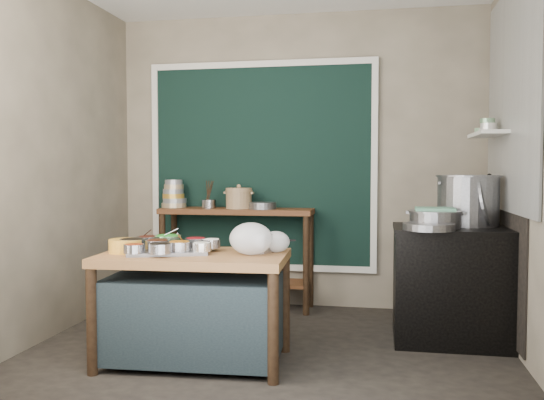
% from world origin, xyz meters
% --- Properties ---
extents(floor, '(3.50, 3.00, 0.02)m').
position_xyz_m(floor, '(0.00, 0.00, -0.01)').
color(floor, '#29251F').
rests_on(floor, ground).
extents(back_wall, '(3.50, 0.02, 2.80)m').
position_xyz_m(back_wall, '(0.00, 1.51, 1.40)').
color(back_wall, gray).
rests_on(back_wall, floor).
extents(left_wall, '(0.02, 3.00, 2.80)m').
position_xyz_m(left_wall, '(-1.76, 0.00, 1.40)').
color(left_wall, gray).
rests_on(left_wall, floor).
extents(right_wall, '(0.02, 3.00, 2.80)m').
position_xyz_m(right_wall, '(1.76, 0.00, 1.40)').
color(right_wall, gray).
rests_on(right_wall, floor).
extents(curtain_panel, '(2.10, 0.02, 1.90)m').
position_xyz_m(curtain_panel, '(-0.35, 1.47, 1.35)').
color(curtain_panel, black).
rests_on(curtain_panel, back_wall).
extents(curtain_frame, '(2.22, 0.03, 2.02)m').
position_xyz_m(curtain_frame, '(-0.35, 1.46, 1.35)').
color(curtain_frame, beige).
rests_on(curtain_frame, back_wall).
extents(tile_panel, '(0.02, 1.70, 1.70)m').
position_xyz_m(tile_panel, '(1.74, 0.55, 1.85)').
color(tile_panel, '#B2B2AA').
rests_on(tile_panel, right_wall).
extents(soot_patch, '(0.01, 1.30, 1.30)m').
position_xyz_m(soot_patch, '(1.74, 0.65, 0.70)').
color(soot_patch, black).
rests_on(soot_patch, right_wall).
extents(wall_shelf, '(0.22, 0.70, 0.03)m').
position_xyz_m(wall_shelf, '(1.63, 0.85, 1.60)').
color(wall_shelf, beige).
rests_on(wall_shelf, right_wall).
extents(prep_table, '(1.28, 0.78, 0.75)m').
position_xyz_m(prep_table, '(-0.45, -0.30, 0.38)').
color(prep_table, brown).
rests_on(prep_table, floor).
extents(back_counter, '(1.45, 0.40, 0.95)m').
position_xyz_m(back_counter, '(-0.55, 1.28, 0.47)').
color(back_counter, '#5B301A').
rests_on(back_counter, floor).
extents(stove_block, '(0.90, 0.68, 0.85)m').
position_xyz_m(stove_block, '(1.35, 0.55, 0.42)').
color(stove_block, black).
rests_on(stove_block, floor).
extents(stove_top, '(0.92, 0.69, 0.03)m').
position_xyz_m(stove_top, '(1.35, 0.55, 0.86)').
color(stove_top, black).
rests_on(stove_top, stove_block).
extents(condiment_tray, '(0.62, 0.52, 0.02)m').
position_xyz_m(condiment_tray, '(-0.63, -0.31, 0.76)').
color(condiment_tray, gray).
rests_on(condiment_tray, prep_table).
extents(condiment_bowls, '(0.67, 0.51, 0.08)m').
position_xyz_m(condiment_bowls, '(-0.66, -0.29, 0.81)').
color(condiment_bowls, gray).
rests_on(condiment_bowls, condiment_tray).
extents(yellow_basin, '(0.26, 0.26, 0.09)m').
position_xyz_m(yellow_basin, '(-0.92, -0.34, 0.80)').
color(yellow_basin, gold).
rests_on(yellow_basin, prep_table).
extents(saucepan, '(0.29, 0.29, 0.13)m').
position_xyz_m(saucepan, '(-0.03, -0.15, 0.82)').
color(saucepan, gray).
rests_on(saucepan, prep_table).
extents(plastic_bag_a, '(0.36, 0.34, 0.22)m').
position_xyz_m(plastic_bag_a, '(-0.06, -0.30, 0.86)').
color(plastic_bag_a, white).
rests_on(plastic_bag_a, prep_table).
extents(plastic_bag_b, '(0.22, 0.20, 0.15)m').
position_xyz_m(plastic_bag_b, '(0.08, -0.15, 0.82)').
color(plastic_bag_b, white).
rests_on(plastic_bag_b, prep_table).
extents(bowl_stack, '(0.24, 0.24, 0.27)m').
position_xyz_m(bowl_stack, '(-1.18, 1.30, 1.07)').
color(bowl_stack, tan).
rests_on(bowl_stack, back_counter).
extents(utensil_cup, '(0.16, 0.16, 0.08)m').
position_xyz_m(utensil_cup, '(-0.82, 1.26, 0.99)').
color(utensil_cup, gray).
rests_on(utensil_cup, back_counter).
extents(ceramic_crock, '(0.31, 0.31, 0.18)m').
position_xyz_m(ceramic_crock, '(-0.52, 1.26, 1.04)').
color(ceramic_crock, '#9C7D55').
rests_on(ceramic_crock, back_counter).
extents(wide_bowl, '(0.26, 0.26, 0.06)m').
position_xyz_m(wide_bowl, '(-0.29, 1.23, 0.98)').
color(wide_bowl, gray).
rests_on(wide_bowl, back_counter).
extents(stock_pot, '(0.67, 0.67, 0.39)m').
position_xyz_m(stock_pot, '(1.46, 0.69, 1.08)').
color(stock_pot, gray).
rests_on(stock_pot, stove_top).
extents(pot_lid, '(0.23, 0.42, 0.40)m').
position_xyz_m(pot_lid, '(1.58, 0.58, 1.08)').
color(pot_lid, gray).
rests_on(pot_lid, stove_top).
extents(steamer, '(0.48, 0.48, 0.13)m').
position_xyz_m(steamer, '(1.19, 0.45, 0.94)').
color(steamer, gray).
rests_on(steamer, stove_top).
extents(green_cloth, '(0.29, 0.23, 0.02)m').
position_xyz_m(green_cloth, '(1.19, 0.45, 1.02)').
color(green_cloth, '#518E6A').
rests_on(green_cloth, steamer).
extents(shallow_pan, '(0.47, 0.47, 0.05)m').
position_xyz_m(shallow_pan, '(1.13, 0.28, 0.90)').
color(shallow_pan, gray).
rests_on(shallow_pan, stove_top).
extents(shelf_bowl_stack, '(0.14, 0.14, 0.11)m').
position_xyz_m(shelf_bowl_stack, '(1.63, 0.85, 1.67)').
color(shelf_bowl_stack, silver).
rests_on(shelf_bowl_stack, wall_shelf).
extents(shelf_bowl_green, '(0.15, 0.15, 0.05)m').
position_xyz_m(shelf_bowl_green, '(1.63, 1.08, 1.64)').
color(shelf_bowl_green, gray).
rests_on(shelf_bowl_green, wall_shelf).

